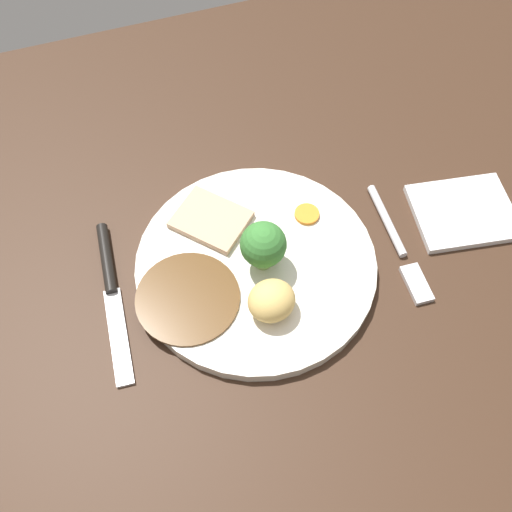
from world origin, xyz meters
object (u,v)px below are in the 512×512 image
Objects in this scene: roast_potato_left at (272,301)px; fork at (398,245)px; meat_slice_main at (211,220)px; broccoli_floret at (259,247)px; knife at (111,286)px; folded_napkin at (463,212)px; dinner_plate at (256,265)px; carrot_coin_front at (307,214)px.

roast_potato_left is 16.30cm from fork.
broccoli_floret is (-3.09, 6.76, 2.98)cm from meat_slice_main.
knife reaches higher than fork.
roast_potato_left is 0.31× the size of fork.
fork is (-15.74, -3.16, -2.80)cm from roast_potato_left.
roast_potato_left is at bearing 11.04° from folded_napkin.
dinner_plate is at bearing 115.14° from meat_slice_main.
knife is at bearing -11.62° from broccoli_floret.
carrot_coin_front reaches higher than folded_napkin.
broccoli_floret reaches higher than roast_potato_left.
carrot_coin_front is at bearing -15.27° from folded_napkin.
knife is (15.07, -3.10, -4.33)cm from broccoli_floret.
fork is 0.83× the size of knife.
dinner_plate is 4.11cm from broccoli_floret.
broccoli_floret is at bearing -95.72° from roast_potato_left.
folded_napkin is at bearing 89.13° from knife.
meat_slice_main reaches higher than knife.
dinner_plate is 2.28× the size of folded_napkin.
carrot_coin_front is 0.15× the size of knife.
dinner_plate is 24.20cm from folded_napkin.
carrot_coin_front is 0.46× the size of broccoli_floret.
broccoli_floret is at bearing 82.74° from knife.
carrot_coin_front is at bearing -123.75° from fork.
roast_potato_left is 1.75× the size of carrot_coin_front.
roast_potato_left reaches higher than knife.
carrot_coin_front is at bearing -149.24° from broccoli_floret.
roast_potato_left reaches higher than carrot_coin_front.
roast_potato_left is at bearing -74.94° from fork.
roast_potato_left is at bearing 51.41° from carrot_coin_front.
meat_slice_main is at bearing -77.97° from roast_potato_left.
fork is at bearing 10.48° from folded_napkin.
roast_potato_left reaches higher than fork.
fork is (-18.30, 8.87, -1.41)cm from meat_slice_main.
fork is at bearing -168.64° from roast_potato_left.
broccoli_floret reaches higher than carrot_coin_front.
fork reaches higher than folded_napkin.
fork is 8.98cm from folded_napkin.
carrot_coin_front is 8.75cm from broccoli_floret.
dinner_plate reaches higher than knife.
broccoli_floret is at bearing -94.20° from fork.
carrot_coin_front is (-10.10, 2.59, -0.19)cm from meat_slice_main.
broccoli_floret is 0.53× the size of folded_napkin.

